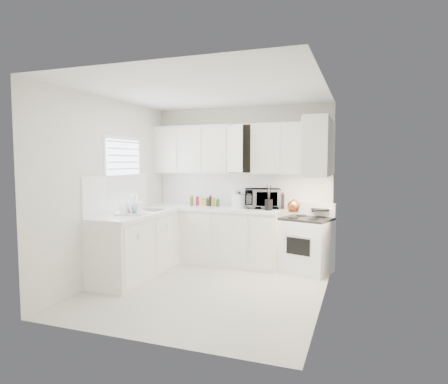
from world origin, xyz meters
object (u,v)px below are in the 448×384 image
at_px(tea_kettle, 294,205).
at_px(microwave, 263,196).
at_px(stove, 307,237).
at_px(rice_cooker, 239,200).
at_px(dish_rack, 131,207).
at_px(utensil_crock, 269,197).

bearing_deg(tea_kettle, microwave, 155.93).
bearing_deg(microwave, stove, -25.25).
relative_size(microwave, rice_cooker, 2.19).
xyz_separation_m(rice_cooker, dish_rack, (-1.21, -1.30, -0.02)).
distance_m(stove, dish_rack, 2.67).
bearing_deg(microwave, utensil_crock, -73.35).
relative_size(tea_kettle, utensil_crock, 0.58).
relative_size(stove, dish_rack, 2.73).
xyz_separation_m(stove, dish_rack, (-2.30, -1.26, 0.52)).
bearing_deg(utensil_crock, stove, 12.86).
relative_size(tea_kettle, rice_cooker, 0.89).
distance_m(stove, microwave, 0.95).
relative_size(rice_cooker, dish_rack, 0.65).
distance_m(microwave, utensil_crock, 0.29).
bearing_deg(tea_kettle, dish_rack, -150.33).
distance_m(stove, utensil_crock, 0.84).
bearing_deg(rice_cooker, tea_kettle, -9.30).
bearing_deg(utensil_crock, dish_rack, -146.95).
height_order(microwave, utensil_crock, utensil_crock).
bearing_deg(tea_kettle, utensil_crock, 177.78).
bearing_deg(microwave, dish_rack, -155.70).
bearing_deg(stove, tea_kettle, -121.35).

